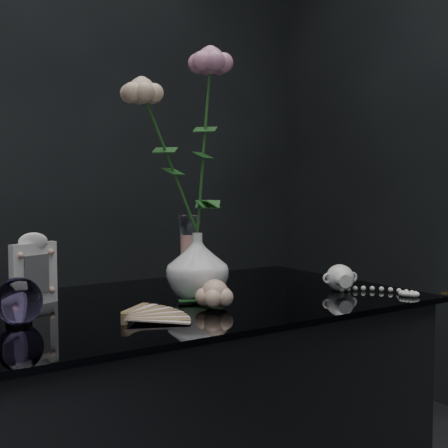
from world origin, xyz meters
TOP-DOWN VIEW (x-y plane):
  - vase at (0.07, 0.05)m, footprint 0.14×0.14m
  - wine_glass at (0.09, 0.12)m, footprint 0.07×0.07m
  - picture_frame at (-0.24, 0.17)m, footprint 0.13×0.11m
  - paperweight at (-0.31, 0.02)m, footprint 0.10×0.10m
  - paper_fan at (-0.16, -0.08)m, footprint 0.26×0.22m
  - loose_rose at (0.04, -0.06)m, footprint 0.15×0.18m
  - pearl_jar at (0.39, -0.05)m, footprint 0.27×0.27m
  - roses at (0.04, 0.05)m, footprint 0.24×0.10m

SIDE VIEW (x-z plane):
  - paper_fan at x=-0.16m, z-range 0.76..0.79m
  - loose_rose at x=0.04m, z-range 0.76..0.82m
  - pearl_jar at x=0.39m, z-range 0.76..0.82m
  - paperweight at x=-0.31m, z-range 0.76..0.84m
  - vase at x=0.07m, z-range 0.76..0.90m
  - picture_frame at x=-0.24m, z-range 0.76..0.91m
  - wine_glass at x=0.09m, z-range 0.76..0.93m
  - roses at x=0.04m, z-range 0.88..1.31m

